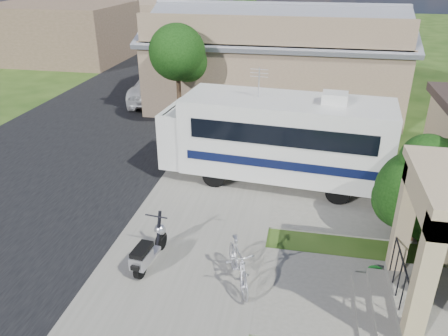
% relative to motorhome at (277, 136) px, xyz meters
% --- Properties ---
extents(ground, '(120.00, 120.00, 0.00)m').
position_rel_motorhome_xyz_m(ground, '(-0.89, -4.53, -1.64)').
color(ground, '#1F3D10').
extents(street_slab, '(9.00, 80.00, 0.02)m').
position_rel_motorhome_xyz_m(street_slab, '(-8.39, 5.47, -1.63)').
color(street_slab, black).
rests_on(street_slab, ground).
extents(sidewalk_slab, '(4.00, 80.00, 0.06)m').
position_rel_motorhome_xyz_m(sidewalk_slab, '(-1.89, 5.47, -1.61)').
color(sidewalk_slab, '#67665D').
rests_on(sidewalk_slab, ground).
extents(driveway_slab, '(7.00, 6.00, 0.05)m').
position_rel_motorhome_xyz_m(driveway_slab, '(0.61, -0.03, -1.62)').
color(driveway_slab, '#67665D').
rests_on(driveway_slab, ground).
extents(walk_slab, '(4.00, 3.00, 0.05)m').
position_rel_motorhome_xyz_m(walk_slab, '(2.11, -5.53, -1.62)').
color(walk_slab, '#67665D').
rests_on(walk_slab, ground).
extents(warehouse, '(12.50, 8.40, 5.04)m').
position_rel_motorhome_xyz_m(warehouse, '(-0.89, 9.44, 0.35)').
color(warehouse, '#7B634D').
rests_on(warehouse, ground).
extents(distant_bldg_far, '(10.00, 8.00, 4.00)m').
position_rel_motorhome_xyz_m(distant_bldg_far, '(-17.89, 17.47, 0.36)').
color(distant_bldg_far, brown).
rests_on(distant_bldg_far, ground).
extents(distant_bldg_near, '(8.00, 7.00, 3.20)m').
position_rel_motorhome_xyz_m(distant_bldg_near, '(-15.89, 29.47, -0.04)').
color(distant_bldg_near, '#7B634D').
rests_on(distant_bldg_near, ground).
extents(street_tree_a, '(2.44, 2.40, 4.58)m').
position_rel_motorhome_xyz_m(street_tree_a, '(-4.59, 4.52, 1.61)').
color(street_tree_a, black).
rests_on(street_tree_a, ground).
extents(street_tree_b, '(2.44, 2.40, 4.73)m').
position_rel_motorhome_xyz_m(street_tree_b, '(-4.59, 14.52, 1.75)').
color(street_tree_b, black).
rests_on(street_tree_b, ground).
extents(street_tree_c, '(2.44, 2.40, 4.42)m').
position_rel_motorhome_xyz_m(street_tree_c, '(-4.59, 23.52, 1.46)').
color(street_tree_c, black).
rests_on(street_tree_c, ground).
extents(motorhome, '(7.64, 2.99, 3.82)m').
position_rel_motorhome_xyz_m(motorhome, '(0.00, 0.00, 0.00)').
color(motorhome, silver).
rests_on(motorhome, ground).
extents(shrub, '(2.51, 2.39, 3.08)m').
position_rel_motorhome_xyz_m(shrub, '(4.01, -2.82, -0.07)').
color(shrub, black).
rests_on(shrub, ground).
extents(scooter, '(0.61, 1.71, 1.12)m').
position_rel_motorhome_xyz_m(scooter, '(-2.63, -5.33, -1.14)').
color(scooter, black).
rests_on(scooter, ground).
extents(bicycle, '(1.19, 1.89, 1.10)m').
position_rel_motorhome_xyz_m(bicycle, '(-0.36, -5.56, -1.09)').
color(bicycle, '#B8B7C0').
rests_on(bicycle, ground).
extents(pickup_truck, '(3.48, 5.85, 1.53)m').
position_rel_motorhome_xyz_m(pickup_truck, '(-7.04, 8.37, -0.88)').
color(pickup_truck, silver).
rests_on(pickup_truck, ground).
extents(van, '(2.77, 5.76, 1.62)m').
position_rel_motorhome_xyz_m(van, '(-7.17, 15.52, -0.83)').
color(van, silver).
rests_on(van, ground).
extents(garden_hose, '(0.38, 0.38, 0.17)m').
position_rel_motorhome_xyz_m(garden_hose, '(2.83, -4.64, -1.56)').
color(garden_hose, '#166F21').
rests_on(garden_hose, ground).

